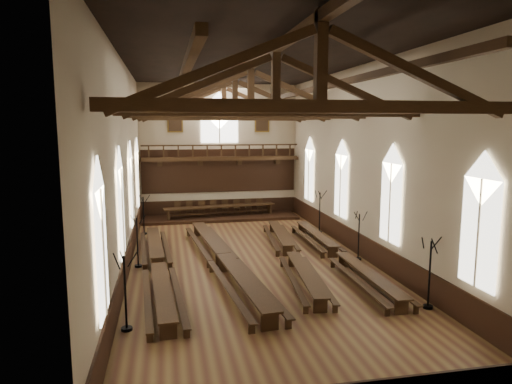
# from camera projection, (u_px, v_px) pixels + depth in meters

# --- Properties ---
(ground) EXTENTS (26.00, 26.00, 0.00)m
(ground) POSITION_uv_depth(u_px,v_px,m) (251.00, 263.00, 22.97)
(ground) COLOR brown
(ground) RESTS_ON ground
(room_walls) EXTENTS (26.00, 26.00, 26.00)m
(room_walls) POSITION_uv_depth(u_px,v_px,m) (251.00, 134.00, 22.03)
(room_walls) COLOR #BDB18F
(room_walls) RESTS_ON ground
(wainscot_band) EXTENTS (12.00, 26.00, 1.20)m
(wainscot_band) POSITION_uv_depth(u_px,v_px,m) (251.00, 252.00, 22.88)
(wainscot_band) COLOR black
(wainscot_band) RESTS_ON ground
(side_windows) EXTENTS (11.85, 19.80, 4.50)m
(side_windows) POSITION_uv_depth(u_px,v_px,m) (251.00, 190.00, 22.43)
(side_windows) COLOR white
(side_windows) RESTS_ON room_walls
(end_window) EXTENTS (2.80, 0.12, 3.80)m
(end_window) POSITION_uv_depth(u_px,v_px,m) (219.00, 121.00, 34.44)
(end_window) COLOR white
(end_window) RESTS_ON room_walls
(minstrels_gallery) EXTENTS (11.80, 1.24, 3.70)m
(minstrels_gallery) POSITION_uv_depth(u_px,v_px,m) (220.00, 165.00, 34.69)
(minstrels_gallery) COLOR #3B2513
(minstrels_gallery) RESTS_ON room_walls
(portraits) EXTENTS (7.75, 0.09, 1.45)m
(portraits) POSITION_uv_depth(u_px,v_px,m) (219.00, 123.00, 34.45)
(portraits) COLOR brown
(portraits) RESTS_ON room_walls
(roof_trusses) EXTENTS (11.70, 25.70, 2.80)m
(roof_trusses) POSITION_uv_depth(u_px,v_px,m) (251.00, 98.00, 21.78)
(roof_trusses) COLOR #3B2513
(roof_trusses) RESTS_ON room_walls
(refectory_row_a) EXTENTS (1.84, 14.11, 0.71)m
(refectory_row_a) POSITION_uv_depth(u_px,v_px,m) (158.00, 264.00, 21.15)
(refectory_row_a) COLOR #3B2513
(refectory_row_a) RESTS_ON ground
(refectory_row_b) EXTENTS (2.29, 14.87, 0.79)m
(refectory_row_b) POSITION_uv_depth(u_px,v_px,m) (223.00, 257.00, 22.03)
(refectory_row_b) COLOR #3B2513
(refectory_row_b) RESTS_ON ground
(refectory_row_c) EXTENTS (1.99, 13.74, 0.67)m
(refectory_row_c) POSITION_uv_depth(u_px,v_px,m) (291.00, 252.00, 23.29)
(refectory_row_c) COLOR #3B2513
(refectory_row_c) RESTS_ON ground
(refectory_row_d) EXTENTS (1.51, 13.82, 0.68)m
(refectory_row_d) POSITION_uv_depth(u_px,v_px,m) (338.00, 253.00, 23.10)
(refectory_row_d) COLOR #3B2513
(refectory_row_d) RESTS_ON ground
(dais) EXTENTS (11.40, 2.97, 0.20)m
(dais) POSITION_uv_depth(u_px,v_px,m) (221.00, 217.00, 33.98)
(dais) COLOR black
(dais) RESTS_ON ground
(high_table) EXTENTS (8.42, 2.08, 0.78)m
(high_table) POSITION_uv_depth(u_px,v_px,m) (220.00, 207.00, 33.87)
(high_table) COLOR #3B2513
(high_table) RESTS_ON dais
(high_chairs) EXTENTS (6.79, 0.49, 1.08)m
(high_chairs) POSITION_uv_depth(u_px,v_px,m) (219.00, 206.00, 34.68)
(high_chairs) COLOR #3B2513
(high_chairs) RESTS_ON dais
(candelabrum_left_near) EXTENTS (0.81, 0.83, 2.76)m
(candelabrum_left_near) POSITION_uv_depth(u_px,v_px,m) (126.00, 307.00, 15.36)
(candelabrum_left_near) COLOR black
(candelabrum_left_near) RESTS_ON ground
(candelabrum_left_mid) EXTENTS (0.76, 0.78, 2.61)m
(candelabrum_left_mid) POSITION_uv_depth(u_px,v_px,m) (138.00, 251.00, 22.30)
(candelabrum_left_mid) COLOR black
(candelabrum_left_mid) RESTS_ON ground
(candelabrum_left_far) EXTENTS (0.70, 0.78, 2.56)m
(candelabrum_left_far) POSITION_uv_depth(u_px,v_px,m) (144.00, 222.00, 29.04)
(candelabrum_left_far) COLOR black
(candelabrum_left_far) RESTS_ON ground
(candelabrum_right_near) EXTENTS (0.83, 0.81, 2.78)m
(candelabrum_right_near) POSITION_uv_depth(u_px,v_px,m) (429.00, 287.00, 17.24)
(candelabrum_right_near) COLOR black
(candelabrum_right_near) RESTS_ON ground
(candelabrum_right_mid) EXTENTS (0.77, 0.74, 2.56)m
(candelabrum_right_mid) POSITION_uv_depth(u_px,v_px,m) (358.00, 245.00, 23.49)
(candelabrum_right_mid) COLOR black
(candelabrum_right_mid) RESTS_ON ground
(candelabrum_right_far) EXTENTS (0.80, 0.85, 2.79)m
(candelabrum_right_far) POSITION_uv_depth(u_px,v_px,m) (319.00, 220.00, 29.37)
(candelabrum_right_far) COLOR black
(candelabrum_right_far) RESTS_ON ground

